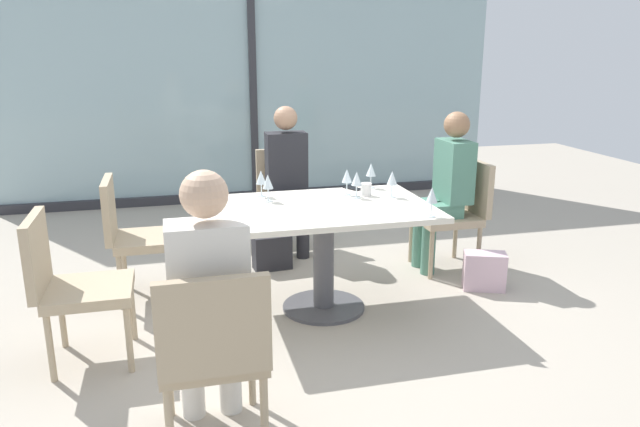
# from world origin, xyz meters

# --- Properties ---
(ground_plane) EXTENTS (12.00, 12.00, 0.00)m
(ground_plane) POSITION_xyz_m (0.00, 0.00, 0.00)
(ground_plane) COLOR #A89E8E
(window_wall_backdrop) EXTENTS (5.67, 0.10, 2.70)m
(window_wall_backdrop) POSITION_xyz_m (0.00, 3.20, 1.21)
(window_wall_backdrop) COLOR #9AB7BC
(window_wall_backdrop) RESTS_ON ground_plane
(dining_table_main) EXTENTS (1.40, 0.96, 0.73)m
(dining_table_main) POSITION_xyz_m (0.00, 0.00, 0.56)
(dining_table_main) COLOR silver
(dining_table_main) RESTS_ON ground_plane
(chair_near_window) EXTENTS (0.46, 0.51, 0.87)m
(chair_near_window) POSITION_xyz_m (0.00, 1.32, 0.50)
(chair_near_window) COLOR tan
(chair_near_window) RESTS_ON ground_plane
(chair_far_right) EXTENTS (0.50, 0.46, 0.87)m
(chair_far_right) POSITION_xyz_m (1.24, 0.52, 0.50)
(chair_far_right) COLOR tan
(chair_far_right) RESTS_ON ground_plane
(chair_front_left) EXTENTS (0.46, 0.50, 0.87)m
(chair_front_left) POSITION_xyz_m (-0.83, -1.32, 0.50)
(chair_front_left) COLOR tan
(chair_front_left) RESTS_ON ground_plane
(chair_far_left) EXTENTS (0.50, 0.46, 0.87)m
(chair_far_left) POSITION_xyz_m (-1.24, 0.52, 0.50)
(chair_far_left) COLOR tan
(chair_far_left) RESTS_ON ground_plane
(chair_side_end) EXTENTS (0.50, 0.46, 0.87)m
(chair_side_end) POSITION_xyz_m (-1.54, -0.35, 0.50)
(chair_side_end) COLOR tan
(chair_side_end) RESTS_ON ground_plane
(person_near_window) EXTENTS (0.34, 0.39, 1.26)m
(person_near_window) POSITION_xyz_m (-0.00, 1.21, 0.70)
(person_near_window) COLOR #28282D
(person_near_window) RESTS_ON ground_plane
(person_far_right) EXTENTS (0.39, 0.34, 1.26)m
(person_far_right) POSITION_xyz_m (1.13, 0.52, 0.70)
(person_far_right) COLOR #4C7F6B
(person_far_right) RESTS_ON ground_plane
(person_front_left) EXTENTS (0.34, 0.39, 1.26)m
(person_front_left) POSITION_xyz_m (-0.83, -1.21, 0.70)
(person_front_left) COLOR silver
(person_front_left) RESTS_ON ground_plane
(wine_glass_0) EXTENTS (0.07, 0.07, 0.18)m
(wine_glass_0) POSITION_xyz_m (0.23, 0.25, 0.86)
(wine_glass_0) COLOR silver
(wine_glass_0) RESTS_ON dining_table_main
(wine_glass_1) EXTENTS (0.07, 0.07, 0.18)m
(wine_glass_1) POSITION_xyz_m (-0.33, 0.20, 0.86)
(wine_glass_1) COLOR silver
(wine_glass_1) RESTS_ON dining_table_main
(wine_glass_2) EXTENTS (0.07, 0.07, 0.18)m
(wine_glass_2) POSITION_xyz_m (0.57, -0.41, 0.86)
(wine_glass_2) COLOR silver
(wine_glass_2) RESTS_ON dining_table_main
(wine_glass_3) EXTENTS (0.07, 0.07, 0.18)m
(wine_glass_3) POSITION_xyz_m (-0.36, 0.35, 0.86)
(wine_glass_3) COLOR silver
(wine_glass_3) RESTS_ON dining_table_main
(wine_glass_4) EXTENTS (0.07, 0.07, 0.18)m
(wine_glass_4) POSITION_xyz_m (0.51, 0.11, 0.86)
(wine_glass_4) COLOR silver
(wine_glass_4) RESTS_ON dining_table_main
(wine_glass_5) EXTENTS (0.07, 0.07, 0.18)m
(wine_glass_5) POSITION_xyz_m (0.47, 0.42, 0.86)
(wine_glass_5) COLOR silver
(wine_glass_5) RESTS_ON dining_table_main
(wine_glass_6) EXTENTS (0.07, 0.07, 0.18)m
(wine_glass_6) POSITION_xyz_m (0.27, 0.15, 0.86)
(wine_glass_6) COLOR silver
(wine_glass_6) RESTS_ON dining_table_main
(coffee_cup) EXTENTS (0.08, 0.08, 0.09)m
(coffee_cup) POSITION_xyz_m (0.36, 0.20, 0.78)
(coffee_cup) COLOR white
(coffee_cup) RESTS_ON dining_table_main
(cell_phone_on_table) EXTENTS (0.13, 0.16, 0.01)m
(cell_phone_on_table) POSITION_xyz_m (0.33, 0.41, 0.73)
(cell_phone_on_table) COLOR black
(cell_phone_on_table) RESTS_ON dining_table_main
(handbag_0) EXTENTS (0.31, 0.19, 0.28)m
(handbag_0) POSITION_xyz_m (-0.21, 0.85, 0.14)
(handbag_0) COLOR #232328
(handbag_0) RESTS_ON ground_plane
(handbag_1) EXTENTS (0.34, 0.26, 0.28)m
(handbag_1) POSITION_xyz_m (1.24, 0.04, 0.14)
(handbag_1) COLOR beige
(handbag_1) RESTS_ON ground_plane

